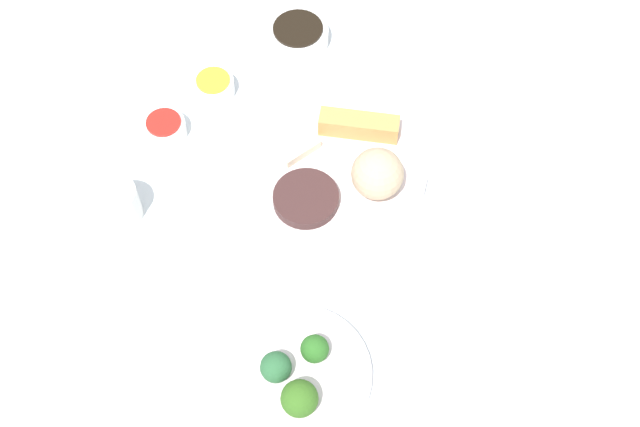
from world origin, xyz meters
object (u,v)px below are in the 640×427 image
at_px(soy_sauce_bowl, 298,36).
at_px(main_plate, 333,169).
at_px(teacup, 118,204).
at_px(sauce_ramekin_hot_mustard, 214,87).
at_px(sauce_ramekin_sweet_and_sour, 165,129).
at_px(broccoli_plate, 297,375).

bearing_deg(soy_sauce_bowl, main_plate, -1.87).
height_order(soy_sauce_bowl, teacup, teacup).
xyz_separation_m(main_plate, sauce_ramekin_hot_mustard, (-0.19, -0.14, 0.01)).
distance_m(main_plate, sauce_ramekin_sweet_and_sour, 0.26).
xyz_separation_m(main_plate, soy_sauce_bowl, (-0.26, 0.01, 0.01)).
height_order(main_plate, broccoli_plate, main_plate).
bearing_deg(broccoli_plate, teacup, -147.72).
bearing_deg(teacup, soy_sauce_bowl, 128.94).
bearing_deg(broccoli_plate, sauce_ramekin_hot_mustard, -177.77).
distance_m(main_plate, sauce_ramekin_hot_mustard, 0.24).
xyz_separation_m(broccoli_plate, teacup, (-0.30, -0.19, 0.02)).
bearing_deg(broccoli_plate, main_plate, 157.32).
relative_size(main_plate, teacup, 4.63).
height_order(main_plate, sauce_ramekin_sweet_and_sour, sauce_ramekin_sweet_and_sour).
distance_m(soy_sauce_bowl, teacup, 0.41).
relative_size(soy_sauce_bowl, sauce_ramekin_sweet_and_sour, 1.55).
bearing_deg(main_plate, broccoli_plate, -22.68).
xyz_separation_m(main_plate, sauce_ramekin_sweet_and_sour, (-0.13, -0.23, 0.01)).
height_order(sauce_ramekin_hot_mustard, teacup, teacup).
relative_size(main_plate, sauce_ramekin_sweet_and_sour, 4.41).
relative_size(soy_sauce_bowl, teacup, 1.62).
height_order(soy_sauce_bowl, sauce_ramekin_sweet_and_sour, soy_sauce_bowl).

